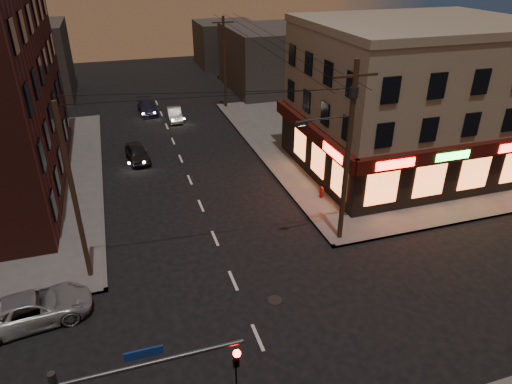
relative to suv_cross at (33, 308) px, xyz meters
name	(u,v)px	position (x,y,z in m)	size (l,w,h in m)	color
ground	(258,337)	(9.12, -4.00, -0.69)	(120.00, 120.00, 0.00)	black
sidewalk_ne	(385,137)	(27.12, 15.00, -0.61)	(24.00, 28.00, 0.15)	#514F4C
pizza_building	(412,98)	(25.05, 9.43, 4.66)	(15.85, 12.85, 10.50)	gray
bg_building_ne_a	(272,58)	(23.12, 34.00, 2.81)	(10.00, 12.00, 7.00)	#3F3D3A
bg_building_nw	(25,62)	(-3.88, 38.00, 3.31)	(9.00, 10.00, 8.00)	#3F3D3A
bg_building_ne_b	(226,44)	(21.12, 48.00, 2.31)	(8.00, 8.00, 6.00)	#3F3D3A
utility_pole_main	(347,146)	(15.80, 1.80, 5.07)	(4.20, 0.44, 10.00)	#382619
utility_pole_far	(225,63)	(15.92, 28.00, 3.96)	(0.26, 0.26, 9.00)	#382619
utility_pole_west	(74,196)	(2.32, 2.50, 3.96)	(0.24, 0.24, 9.00)	#382619
suv_cross	(33,308)	(0.00, 0.00, 0.00)	(2.28, 4.95, 1.38)	#969B9F
sedan_near	(137,153)	(5.86, 16.60, -0.04)	(1.52, 3.79, 1.29)	black
sedan_mid	(175,114)	(10.16, 25.56, -0.09)	(1.27, 3.64, 1.20)	gray
sedan_far	(147,107)	(7.86, 28.57, -0.06)	(1.75, 4.30, 1.25)	#1C1F39
fire_hydrant	(321,192)	(16.92, 6.42, -0.10)	(0.35, 0.35, 0.80)	maroon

